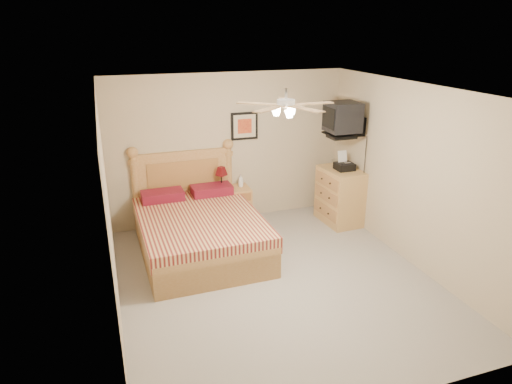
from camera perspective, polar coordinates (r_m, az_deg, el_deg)
floor at (r=6.18m, az=2.54°, el=-11.01°), size 4.50×4.50×0.00m
ceiling at (r=5.33m, az=2.96°, el=12.63°), size 4.00×4.50×0.04m
wall_back at (r=7.68m, az=-3.41°, el=5.43°), size 4.00×0.04×2.50m
wall_front at (r=3.83m, az=15.29°, el=-11.15°), size 4.00×0.04×2.50m
wall_left at (r=5.29m, az=-17.92°, el=-2.48°), size 0.04×4.50×2.50m
wall_right at (r=6.60m, az=19.13°, el=1.86°), size 0.04×4.50×2.50m
bed at (r=6.63m, az=-7.15°, el=-2.01°), size 1.71×2.23×1.42m
nightstand at (r=7.74m, az=-2.96°, el=-1.73°), size 0.59×0.45×0.63m
table_lamp at (r=7.54m, az=-4.33°, el=1.76°), size 0.25×0.25×0.39m
lotion_bottle at (r=7.67m, az=-1.93°, el=1.44°), size 0.09×0.09×0.21m
framed_picture at (r=7.65m, az=-1.46°, el=8.25°), size 0.46×0.04×0.46m
dresser at (r=7.86m, az=10.50°, el=-0.48°), size 0.60×0.83×0.94m
fax_machine at (r=7.65m, az=11.05°, el=3.83°), size 0.29×0.30×0.30m
magazine_lower at (r=7.94m, az=9.79°, el=3.46°), size 0.28×0.33×0.03m
magazine_upper at (r=7.95m, az=9.65°, el=3.66°), size 0.28×0.34×0.02m
wall_tv at (r=7.40m, az=11.80°, el=8.94°), size 0.56×0.46×0.58m
ceiling_fan at (r=5.17m, az=3.76°, el=10.81°), size 1.14×1.14×0.28m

